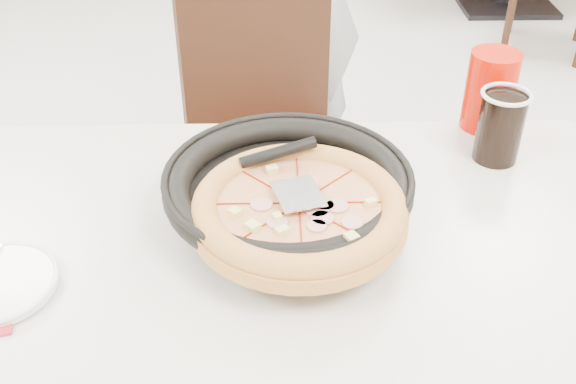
{
  "coord_description": "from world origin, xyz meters",
  "views": [
    {
      "loc": [
        0.27,
        -1.43,
        1.44
      ],
      "look_at": [
        0.29,
        -0.53,
        0.8
      ],
      "focal_mm": 42.0,
      "sensor_mm": 36.0,
      "label": 1
    }
  ],
  "objects_px": {
    "chair_far": "(282,157)",
    "red_cup": "(490,91)",
    "pizza_pan": "(288,196)",
    "pizza": "(299,214)",
    "cola_glass": "(500,128)"
  },
  "relations": [
    {
      "from": "pizza_pan",
      "to": "pizza",
      "type": "bearing_deg",
      "value": -78.28
    },
    {
      "from": "chair_far",
      "to": "pizza_pan",
      "type": "relative_size",
      "value": 2.75
    },
    {
      "from": "pizza_pan",
      "to": "red_cup",
      "type": "bearing_deg",
      "value": 36.13
    },
    {
      "from": "chair_far",
      "to": "red_cup",
      "type": "height_order",
      "value": "chair_far"
    },
    {
      "from": "pizza_pan",
      "to": "pizza",
      "type": "relative_size",
      "value": 1.03
    },
    {
      "from": "pizza_pan",
      "to": "red_cup",
      "type": "xyz_separation_m",
      "value": [
        0.41,
        0.3,
        0.04
      ]
    },
    {
      "from": "chair_far",
      "to": "cola_glass",
      "type": "relative_size",
      "value": 7.31
    },
    {
      "from": "cola_glass",
      "to": "red_cup",
      "type": "bearing_deg",
      "value": 84.25
    },
    {
      "from": "pizza_pan",
      "to": "red_cup",
      "type": "relative_size",
      "value": 2.16
    },
    {
      "from": "pizza_pan",
      "to": "pizza",
      "type": "height_order",
      "value": "pizza"
    },
    {
      "from": "cola_glass",
      "to": "pizza_pan",
      "type": "bearing_deg",
      "value": -156.19
    },
    {
      "from": "chair_far",
      "to": "pizza",
      "type": "height_order",
      "value": "chair_far"
    },
    {
      "from": "pizza",
      "to": "red_cup",
      "type": "relative_size",
      "value": 2.1
    },
    {
      "from": "pizza",
      "to": "pizza_pan",
      "type": "bearing_deg",
      "value": 101.72
    },
    {
      "from": "pizza_pan",
      "to": "cola_glass",
      "type": "height_order",
      "value": "cola_glass"
    }
  ]
}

